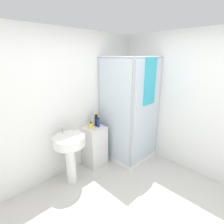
# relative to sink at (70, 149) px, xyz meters

# --- Properties ---
(wall_back) EXTENTS (6.40, 0.06, 2.50)m
(wall_back) POSITION_rel_sink_xyz_m (0.11, 0.35, 0.61)
(wall_back) COLOR white
(wall_back) RESTS_ON ground_plane
(wall_right) EXTENTS (0.06, 6.40, 2.50)m
(wall_right) POSITION_rel_sink_xyz_m (1.81, -1.35, 0.61)
(wall_right) COLOR white
(wall_right) RESTS_ON ground_plane
(shower_enclosure) EXTENTS (0.87, 0.90, 2.07)m
(shower_enclosure) POSITION_rel_sink_xyz_m (1.29, -0.20, -0.04)
(shower_enclosure) COLOR white
(shower_enclosure) RESTS_ON ground_plane
(vanity_cabinet) EXTENTS (0.38, 0.39, 0.79)m
(vanity_cabinet) POSITION_rel_sink_xyz_m (0.62, 0.13, -0.24)
(vanity_cabinet) COLOR silver
(vanity_cabinet) RESTS_ON ground_plane
(sink) EXTENTS (0.51, 0.51, 0.98)m
(sink) POSITION_rel_sink_xyz_m (0.00, 0.00, 0.00)
(sink) COLOR white
(sink) RESTS_ON ground_plane
(soap_dispenser) EXTENTS (0.06, 0.07, 0.13)m
(soap_dispenser) POSITION_rel_sink_xyz_m (0.54, 0.12, 0.21)
(soap_dispenser) COLOR yellow
(soap_dispenser) RESTS_ON vanity_cabinet
(shampoo_bottle_tall_black) EXTENTS (0.06, 0.06, 0.26)m
(shampoo_bottle_tall_black) POSITION_rel_sink_xyz_m (0.70, 0.15, 0.28)
(shampoo_bottle_tall_black) COLOR black
(shampoo_bottle_tall_black) RESTS_ON vanity_cabinet
(shampoo_bottle_blue) EXTENTS (0.05, 0.05, 0.18)m
(shampoo_bottle_blue) POSITION_rel_sink_xyz_m (0.69, 0.08, 0.24)
(shampoo_bottle_blue) COLOR navy
(shampoo_bottle_blue) RESTS_ON vanity_cabinet
(lotion_bottle_white) EXTENTS (0.05, 0.05, 0.18)m
(lotion_bottle_white) POSITION_rel_sink_xyz_m (0.65, 0.19, 0.23)
(lotion_bottle_white) COLOR beige
(lotion_bottle_white) RESTS_ON vanity_cabinet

